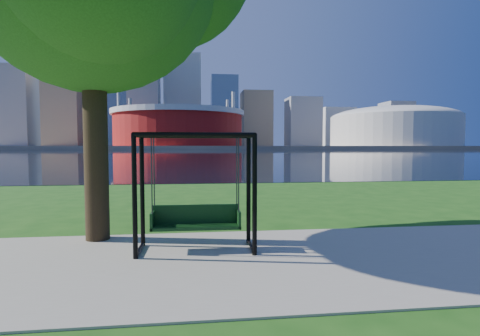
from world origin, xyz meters
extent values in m
plane|color=#1E5114|center=(0.00, 0.00, 0.00)|extent=(900.00, 900.00, 0.00)
cube|color=#9E937F|center=(0.00, -0.50, 0.01)|extent=(120.00, 4.00, 0.03)
cube|color=black|center=(0.00, 102.00, 0.01)|extent=(900.00, 180.00, 0.02)
cube|color=#937F60|center=(0.00, 306.00, 1.00)|extent=(900.00, 228.00, 2.00)
cylinder|color=maroon|center=(-10.00, 235.00, 13.00)|extent=(80.00, 80.00, 22.00)
cylinder|color=silver|center=(-10.00, 235.00, 22.50)|extent=(83.00, 83.00, 3.00)
cylinder|color=silver|center=(22.91, 254.00, 18.00)|extent=(2.00, 2.00, 32.00)
cylinder|color=silver|center=(-42.91, 254.00, 18.00)|extent=(2.00, 2.00, 32.00)
cylinder|color=silver|center=(-42.91, 216.00, 18.00)|extent=(2.00, 2.00, 32.00)
cylinder|color=silver|center=(22.91, 216.00, 18.00)|extent=(2.00, 2.00, 32.00)
cylinder|color=beige|center=(135.00, 235.00, 12.00)|extent=(84.00, 84.00, 20.00)
ellipsoid|color=beige|center=(135.00, 235.00, 21.00)|extent=(84.00, 84.00, 15.12)
cube|color=gray|center=(-140.00, 310.00, 33.00)|extent=(28.00, 28.00, 62.00)
cube|color=#998466|center=(-100.00, 300.00, 46.00)|extent=(26.00, 26.00, 88.00)
cube|color=slate|center=(-70.00, 325.00, 49.50)|extent=(30.00, 24.00, 95.00)
cube|color=gray|center=(-40.00, 305.00, 38.00)|extent=(24.00, 24.00, 72.00)
cube|color=silver|center=(-10.00, 335.00, 42.00)|extent=(32.00, 28.00, 80.00)
cube|color=slate|center=(25.00, 310.00, 31.00)|extent=(22.00, 22.00, 58.00)
cube|color=#998466|center=(55.00, 325.00, 26.00)|extent=(26.00, 26.00, 48.00)
cube|color=gray|center=(95.00, 315.00, 23.00)|extent=(28.00, 24.00, 42.00)
cube|color=silver|center=(135.00, 340.00, 20.00)|extent=(30.00, 26.00, 36.00)
cube|color=gray|center=(185.00, 320.00, 22.00)|extent=(24.00, 24.00, 40.00)
cube|color=#998466|center=(225.00, 335.00, 18.00)|extent=(26.00, 26.00, 32.00)
sphere|color=#998466|center=(-100.00, 300.00, 93.50)|extent=(10.00, 10.00, 10.00)
cylinder|color=black|center=(-1.58, -0.21, 1.02)|extent=(0.08, 0.08, 2.03)
cylinder|color=black|center=(0.37, -0.24, 1.02)|extent=(0.08, 0.08, 2.03)
cylinder|color=black|center=(-1.57, 0.59, 1.02)|extent=(0.08, 0.08, 2.03)
cylinder|color=black|center=(0.38, 0.55, 1.02)|extent=(0.08, 0.08, 2.03)
cylinder|color=black|center=(-0.61, -0.23, 2.03)|extent=(1.95, 0.11, 0.08)
cylinder|color=black|center=(-0.59, 0.57, 2.03)|extent=(1.95, 0.11, 0.08)
cylinder|color=black|center=(-1.57, 0.19, 2.03)|extent=(0.09, 0.80, 0.08)
cylinder|color=black|center=(-1.57, 0.19, 0.07)|extent=(0.08, 0.80, 0.06)
cylinder|color=black|center=(0.37, 0.16, 2.03)|extent=(0.09, 0.80, 0.08)
cylinder|color=black|center=(0.37, 0.16, 0.07)|extent=(0.08, 0.80, 0.06)
cube|color=black|center=(-0.60, 0.17, 0.44)|extent=(1.55, 0.43, 0.05)
cube|color=black|center=(-0.60, 0.34, 0.64)|extent=(1.55, 0.07, 0.34)
cube|color=black|center=(-1.35, 0.19, 0.57)|extent=(0.05, 0.40, 0.30)
cube|color=black|center=(0.15, 0.16, 0.57)|extent=(0.05, 0.40, 0.30)
cylinder|color=#343338|center=(-1.33, 0.02, 1.35)|extent=(0.02, 0.02, 1.28)
cylinder|color=#343338|center=(0.13, 0.00, 1.35)|extent=(0.02, 0.02, 1.28)
cylinder|color=#343338|center=(-1.33, 0.35, 1.35)|extent=(0.02, 0.02, 1.28)
cylinder|color=#343338|center=(0.13, 0.32, 1.35)|extent=(0.02, 0.02, 1.28)
cylinder|color=black|center=(-2.51, 1.18, 2.26)|extent=(0.45, 0.45, 4.51)
camera|label=1|loc=(-0.63, -6.32, 1.85)|focal=28.00mm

